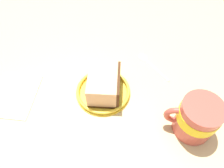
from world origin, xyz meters
TOP-DOWN VIEW (x-y plane):
  - ground_plane at (0.00, 0.00)cm, footprint 158.45×158.45cm
  - small_plate at (-2.84, -4.19)cm, footprint 13.03×13.03cm
  - cake_slice at (-2.75, -3.93)cm, footprint 10.96×9.67cm
  - tea_mug at (10.95, 11.56)cm, footprint 8.24×10.34cm
  - teaspoon at (-9.46, 9.60)cm, footprint 11.07×5.09cm
  - folded_napkin at (-7.79, -24.78)cm, footprint 15.30×14.03cm

SIDE VIEW (x-z plane):
  - ground_plane at x=0.00cm, z-range -3.65..0.00cm
  - folded_napkin at x=-7.79cm, z-range 0.00..0.60cm
  - teaspoon at x=-9.46cm, z-range -0.05..0.75cm
  - small_plate at x=-2.84cm, z-range -0.01..1.31cm
  - cake_slice at x=-2.75cm, z-range 0.64..6.33cm
  - tea_mug at x=10.95cm, z-range 0.33..9.27cm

